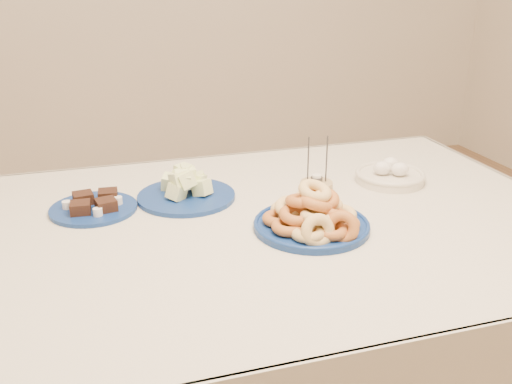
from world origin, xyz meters
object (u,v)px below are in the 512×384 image
(dining_table, at_px, (250,259))
(melon_plate, at_px, (186,188))
(egg_bowl, at_px, (390,175))
(candle_holder, at_px, (316,184))
(brownie_plate, at_px, (94,206))
(donut_platter, at_px, (313,217))

(dining_table, distance_m, melon_plate, 0.27)
(melon_plate, relative_size, egg_bowl, 1.34)
(dining_table, relative_size, candle_holder, 10.88)
(dining_table, bearing_deg, melon_plate, 121.76)
(dining_table, height_order, candle_holder, candle_holder)
(brownie_plate, xyz_separation_m, candle_holder, (0.62, -0.03, 0.00))
(dining_table, bearing_deg, candle_holder, 33.22)
(dining_table, relative_size, donut_platter, 5.43)
(melon_plate, distance_m, egg_bowl, 0.61)
(dining_table, distance_m, egg_bowl, 0.52)
(melon_plate, bearing_deg, brownie_plate, -176.93)
(brownie_plate, bearing_deg, dining_table, -26.76)
(donut_platter, distance_m, candle_holder, 0.28)
(dining_table, relative_size, egg_bowl, 6.66)
(brownie_plate, bearing_deg, egg_bowl, -2.52)
(donut_platter, bearing_deg, candle_holder, 65.32)
(melon_plate, xyz_separation_m, candle_holder, (0.37, -0.04, -0.02))
(donut_platter, relative_size, candle_holder, 2.00)
(donut_platter, bearing_deg, dining_table, 145.88)
(brownie_plate, distance_m, candle_holder, 0.62)
(donut_platter, xyz_separation_m, brownie_plate, (-0.51, 0.28, -0.02))
(brownie_plate, xyz_separation_m, egg_bowl, (0.85, -0.04, 0.01))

